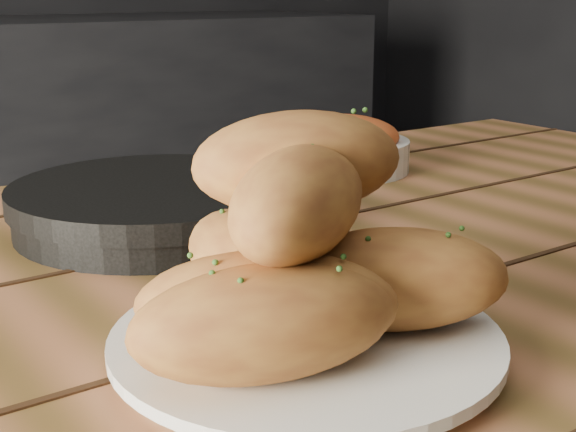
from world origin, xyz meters
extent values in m
cube|color=#985C39|center=(0.19, 0.12, 0.73)|extent=(1.50, 0.87, 0.04)
cylinder|color=brown|center=(0.84, 0.47, 0.35)|extent=(0.07, 0.07, 0.71)
cylinder|color=white|center=(0.09, -0.02, 0.76)|extent=(0.23, 0.23, 0.01)
cylinder|color=white|center=(0.09, -0.02, 0.76)|extent=(0.25, 0.25, 0.01)
ellipsoid|color=#B47732|center=(0.04, -0.05, 0.80)|extent=(0.17, 0.11, 0.07)
ellipsoid|color=#B47732|center=(0.14, -0.04, 0.80)|extent=(0.16, 0.14, 0.07)
ellipsoid|color=#B47732|center=(0.09, 0.03, 0.80)|extent=(0.08, 0.15, 0.07)
ellipsoid|color=#B47732|center=(0.08, -0.03, 0.86)|extent=(0.16, 0.14, 0.07)
ellipsoid|color=#B47732|center=(0.11, 0.01, 0.87)|extent=(0.15, 0.11, 0.07)
ellipsoid|color=#B47732|center=(0.05, -0.04, 0.80)|extent=(0.17, 0.14, 0.07)
cylinder|color=black|center=(0.14, 0.30, 0.77)|extent=(0.27, 0.27, 0.03)
cylinder|color=black|center=(0.14, 0.30, 0.79)|extent=(0.28, 0.28, 0.02)
cube|color=black|center=(0.35, 0.34, 0.78)|extent=(0.14, 0.06, 0.01)
cylinder|color=white|center=(0.45, 0.39, 0.77)|extent=(0.18, 0.18, 0.04)
ellipsoid|color=#ED4629|center=(0.45, 0.39, 0.80)|extent=(0.15, 0.15, 0.05)
camera|label=1|loc=(-0.19, -0.39, 0.98)|focal=50.00mm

